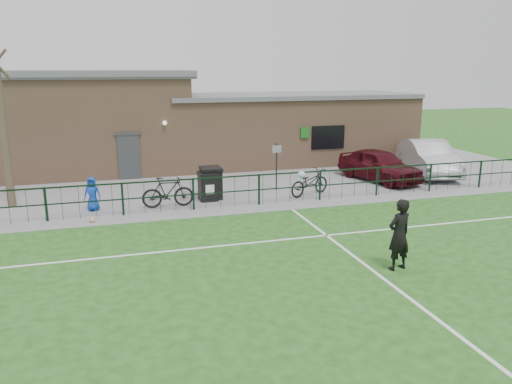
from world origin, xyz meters
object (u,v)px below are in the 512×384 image
object	(u,v)px
wheelie_bin_left	(208,187)
spectator_child	(92,194)
bicycle_e	(309,182)
car_silver	(428,157)
bicycle_d	(168,192)
bare_tree	(3,127)
ball_ground	(92,220)
sign_post	(276,167)
car_maroon	(379,165)
wheelie_bin_right	(211,184)

from	to	relation	value
wheelie_bin_left	spectator_child	world-z (taller)	spectator_child
bicycle_e	spectator_child	distance (m)	8.42
bicycle_e	spectator_child	bearing A→B (deg)	66.10
car_silver	bicycle_e	bearing A→B (deg)	-147.21
wheelie_bin_left	bicycle_d	distance (m)	1.74
wheelie_bin_left	car_silver	world-z (taller)	car_silver
bare_tree	wheelie_bin_left	xyz separation A→B (m)	(7.27, -1.28, -2.47)
bicycle_e	ball_ground	world-z (taller)	bicycle_e
wheelie_bin_left	sign_post	size ratio (longest dim) A/B	0.51
sign_post	bicycle_e	bearing A→B (deg)	-51.64
sign_post	ball_ground	xyz separation A→B (m)	(-7.43, -2.63, -0.92)
bicycle_e	bicycle_d	bearing A→B (deg)	68.79
bicycle_d	bicycle_e	bearing A→B (deg)	-87.60
bicycle_d	ball_ground	bearing A→B (deg)	114.13
wheelie_bin_left	bicycle_e	world-z (taller)	bicycle_e
spectator_child	sign_post	bearing A→B (deg)	24.27
wheelie_bin_left	car_maroon	distance (m)	8.31
wheelie_bin_right	wheelie_bin_left	bearing A→B (deg)	-125.26
wheelie_bin_right	sign_post	xyz separation A→B (m)	(2.94, 0.60, 0.42)
wheelie_bin_left	sign_post	distance (m)	3.26
bare_tree	bicycle_d	xyz separation A→B (m)	(5.65, -1.89, -2.41)
ball_ground	wheelie_bin_right	bearing A→B (deg)	24.28
bare_tree	car_maroon	world-z (taller)	bare_tree
spectator_child	ball_ground	size ratio (longest dim) A/B	6.10
bare_tree	ball_ground	size ratio (longest dim) A/B	29.39
bicycle_d	ball_ground	distance (m)	2.98
wheelie_bin_left	car_silver	xyz separation A→B (m)	(11.22, 1.83, 0.31)
sign_post	wheelie_bin_left	bearing A→B (deg)	-164.95
car_maroon	bicycle_d	size ratio (longest dim) A/B	2.24
wheelie_bin_right	bicycle_e	world-z (taller)	wheelie_bin_right
car_maroon	car_silver	xyz separation A→B (m)	(3.01, 0.62, 0.10)
sign_post	bicycle_e	xyz separation A→B (m)	(1.00, -1.26, -0.47)
bare_tree	wheelie_bin_right	distance (m)	7.89
bicycle_d	bicycle_e	size ratio (longest dim) A/B	0.94
car_maroon	bicycle_e	xyz separation A→B (m)	(-4.11, -1.63, -0.20)
bare_tree	sign_post	world-z (taller)	bare_tree
sign_post	bicycle_d	xyz separation A→B (m)	(-4.74, -1.45, -0.43)
car_silver	ball_ground	world-z (taller)	car_silver
spectator_child	wheelie_bin_left	bearing A→B (deg)	19.57
wheelie_bin_right	sign_post	size ratio (longest dim) A/B	0.58
bicycle_e	ball_ground	xyz separation A→B (m)	(-8.43, -1.37, -0.45)
bare_tree	bicycle_e	bearing A→B (deg)	-8.48
bare_tree	ball_ground	xyz separation A→B (m)	(2.96, -3.06, -2.90)
car_silver	spectator_child	bearing A→B (deg)	-156.93
bare_tree	bicycle_d	distance (m)	6.42
sign_post	spectator_child	xyz separation A→B (m)	(-7.42, -1.14, -0.38)
sign_post	bare_tree	bearing A→B (deg)	177.59
bare_tree	bicycle_e	size ratio (longest dim) A/B	2.96
bare_tree	car_maroon	distance (m)	15.65
wheelie_bin_right	ball_ground	xyz separation A→B (m)	(-4.49, -2.02, -0.50)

